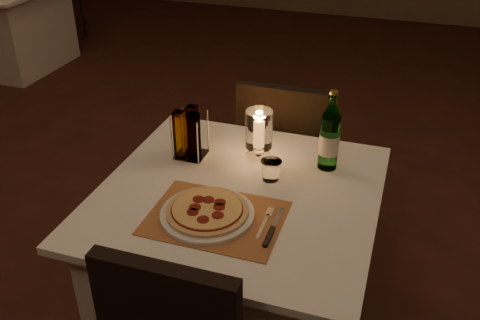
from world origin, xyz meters
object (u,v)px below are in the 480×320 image
(main_table, at_px, (238,267))
(hurricane_candle, at_px, (259,131))
(pizza, at_px, (207,210))
(tumbler, at_px, (271,170))
(water_bottle, at_px, (330,138))
(chair_far, at_px, (284,146))
(plate, at_px, (207,214))
(neighbor_table_left, at_px, (6,27))

(main_table, bearing_deg, hurricane_candle, 89.98)
(main_table, height_order, pizza, pizza)
(tumbler, bearing_deg, water_bottle, 40.20)
(chair_far, xyz_separation_m, tumbler, (0.09, -0.60, 0.23))
(plate, bearing_deg, pizza, -95.79)
(plate, xyz_separation_m, water_bottle, (0.33, 0.45, 0.12))
(tumbler, xyz_separation_m, hurricane_candle, (-0.09, 0.14, 0.08))
(plate, bearing_deg, chair_far, 86.80)
(main_table, bearing_deg, plate, -105.52)
(main_table, height_order, water_bottle, water_bottle)
(water_bottle, bearing_deg, main_table, -135.59)
(plate, distance_m, water_bottle, 0.57)
(tumbler, bearing_deg, chair_far, 98.59)
(neighbor_table_left, bearing_deg, tumbler, -36.02)
(tumbler, distance_m, water_bottle, 0.26)
(hurricane_candle, distance_m, neighbor_table_left, 3.78)
(pizza, height_order, tumbler, tumbler)
(main_table, xyz_separation_m, plate, (-0.05, -0.18, 0.38))
(chair_far, bearing_deg, hurricane_candle, -89.99)
(chair_far, distance_m, neighbor_table_left, 3.51)
(main_table, xyz_separation_m, chair_far, (0.00, 0.71, 0.18))
(chair_far, bearing_deg, pizza, -93.20)
(plate, height_order, hurricane_candle, hurricane_candle)
(water_bottle, bearing_deg, plate, -125.87)
(plate, relative_size, tumbler, 4.00)
(pizza, xyz_separation_m, tumbler, (0.14, 0.29, 0.01))
(main_table, xyz_separation_m, hurricane_candle, (0.00, 0.26, 0.49))
(tumbler, distance_m, neighbor_table_left, 3.93)
(plate, relative_size, pizza, 1.14)
(main_table, bearing_deg, water_bottle, 44.41)
(plate, xyz_separation_m, neighbor_table_left, (-3.02, 2.59, -0.38))
(main_table, bearing_deg, tumbler, 51.41)
(main_table, bearing_deg, pizza, -105.52)
(water_bottle, relative_size, hurricane_candle, 1.56)
(plate, bearing_deg, tumbler, 64.40)
(main_table, xyz_separation_m, neighbor_table_left, (-3.07, 2.41, 0.00))
(chair_far, xyz_separation_m, hurricane_candle, (0.00, -0.46, 0.31))
(hurricane_candle, bearing_deg, main_table, -90.02)
(pizza, bearing_deg, tumbler, 64.40)
(tumbler, bearing_deg, hurricane_candle, 122.52)
(water_bottle, height_order, neighbor_table_left, water_bottle)
(main_table, distance_m, plate, 0.42)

